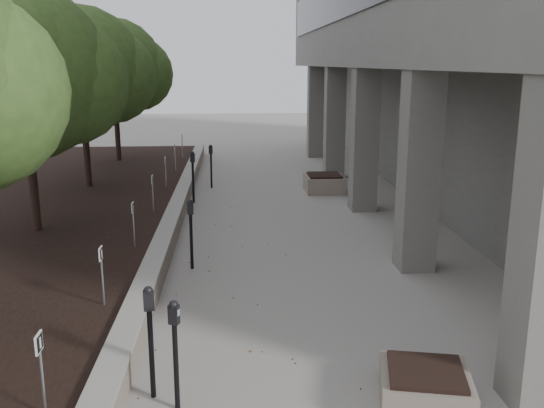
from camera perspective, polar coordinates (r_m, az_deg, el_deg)
name	(u,v)px	position (r m, az deg, el deg)	size (l,w,h in m)	color
retaining_wall	(173,222)	(14.93, -9.58, -1.75)	(0.39, 26.00, 0.50)	gray
planting_bed	(22,227)	(15.76, -22.99, -2.03)	(7.00, 26.00, 0.40)	black
crabapple_tree_3	(26,110)	(14.13, -22.68, 8.38)	(4.60, 4.00, 5.44)	#2F4F1E
crabapple_tree_4	(83,97)	(18.92, -17.84, 9.79)	(4.60, 4.00, 5.44)	#2F4F1E
crabapple_tree_5	(115,90)	(23.80, -14.96, 10.60)	(4.60, 4.00, 5.44)	#2F4F1E
parking_sign_2	(42,375)	(7.00, -21.35, -15.11)	(0.04, 0.22, 0.96)	black
parking_sign_3	(102,276)	(9.64, -16.08, -6.72)	(0.04, 0.22, 0.96)	black
parking_sign_4	(134,225)	(12.45, -13.23, -1.99)	(0.04, 0.22, 0.96)	black
parking_sign_5	(153,194)	(15.33, -11.44, 0.98)	(0.04, 0.22, 0.96)	black
parking_sign_6	(166,173)	(18.25, -10.23, 3.01)	(0.04, 0.22, 0.96)	black
parking_sign_7	(175,157)	(21.19, -9.34, 4.48)	(0.04, 0.22, 0.96)	black
parking_sign_8	(182,146)	(24.15, -8.67, 5.59)	(0.04, 0.22, 0.96)	black
parking_meter_1	(151,343)	(7.65, -11.63, -12.99)	(0.15, 0.11, 1.49)	black
parking_meter_2	(176,356)	(7.37, -9.30, -14.27)	(0.14, 0.10, 1.42)	black
parking_meter_3	(191,234)	(12.10, -7.82, -2.93)	(0.14, 0.10, 1.46)	black
parking_meter_4	(193,177)	(17.85, -7.65, 2.58)	(0.16, 0.11, 1.58)	black
parking_meter_5	(211,166)	(20.00, -5.90, 3.64)	(0.15, 0.10, 1.47)	black
planter_front	(425,388)	(7.77, 14.58, -16.85)	(1.07, 1.07, 0.50)	gray
planter_back	(324,183)	(19.43, 5.08, 2.05)	(1.26, 1.26, 0.59)	gray
berry_scatter	(245,289)	(11.13, -2.63, -8.21)	(3.30, 14.10, 0.02)	maroon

